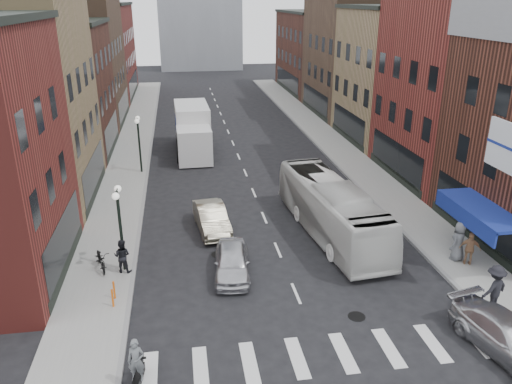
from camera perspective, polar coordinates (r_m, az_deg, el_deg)
The scene contains 28 objects.
ground at distance 21.08m, azimuth 5.24°, elevation -12.93°, with size 160.00×160.00×0.00m, color black.
sidewalk_left at distance 40.77m, azimuth -14.15°, elevation 3.91°, with size 3.00×74.00×0.15m, color gray.
sidewalk_right at distance 42.63m, azimuth 9.28°, elevation 5.04°, with size 3.00×74.00×0.15m, color gray.
curb_left at distance 40.68m, azimuth -12.04°, elevation 3.94°, with size 0.20×74.00×0.16m, color gray.
curb_right at distance 42.22m, azimuth 7.33°, elevation 4.88°, with size 0.20×74.00×0.16m, color gray.
crosswalk_stripes at distance 18.78m, azimuth 7.54°, elevation -17.98°, with size 12.00×2.20×0.01m, color silver.
bldg_left_mid_b at distance 42.68m, azimuth -23.41°, elevation 10.61°, with size 10.30×10.20×10.30m.
bldg_left_far_a at distance 53.13m, azimuth -20.93°, elevation 14.40°, with size 10.30×12.20×13.30m.
bldg_left_far_b at distance 66.95m, azimuth -18.54°, elevation 14.99°, with size 10.30×16.20×11.30m.
bldg_right_mid_a at distance 36.81m, azimuth 23.79°, elevation 12.28°, with size 10.30×10.20×14.30m.
bldg_right_mid_b at distance 45.70m, azimuth 16.89°, elevation 12.67°, with size 10.30×10.20×11.30m.
bldg_right_far_a at distance 55.69m, azimuth 12.06°, elevation 15.03°, with size 10.30×12.20×12.30m.
bldg_right_far_b at distance 69.00m, azimuth 7.83°, elevation 15.59°, with size 10.30×16.20×10.30m.
awning_blue at distance 25.31m, azimuth 24.04°, elevation -1.96°, with size 1.80×5.00×0.78m.
streetlamp_near at distance 22.85m, azimuth -15.38°, elevation -2.47°, with size 0.32×1.22×4.11m.
streetlamp_far at distance 36.08m, azimuth -13.28°, elevation 6.44°, with size 0.32×1.22×4.11m.
bike_rack at distance 21.58m, azimuth -15.99°, elevation -11.14°, with size 0.08×0.68×0.80m.
box_truck at distance 40.74m, azimuth -7.24°, elevation 6.97°, with size 2.77×8.64×3.74m.
motorcycle_rider at distance 17.12m, azimuth -13.43°, elevation -18.95°, with size 0.59×1.96×1.99m.
transit_bus at distance 26.55m, azimuth 8.60°, elevation -1.94°, with size 2.45×10.46×2.91m, color silver.
sedan_left_near at distance 22.86m, azimuth -2.77°, elevation -7.95°, with size 1.58×3.92×1.33m, color silver.
sedan_left_far at distance 27.13m, azimuth -5.09°, elevation -2.99°, with size 1.49×4.27×1.41m, color #B7AF95.
curb_car at distance 20.36m, azimuth 26.87°, elevation -14.59°, with size 1.88×4.62×1.34m, color #BCBCC1.
parked_bicycle at distance 24.21m, azimuth -17.30°, elevation -7.31°, with size 0.63×1.82×0.95m, color black.
ped_left_solo at distance 23.52m, azimuth -15.05°, elevation -7.07°, with size 0.77×0.44×1.59m, color black.
ped_right_a at distance 22.16m, azimuth 25.59°, elevation -9.89°, with size 1.27×0.63×1.96m, color black.
ped_right_b at distance 25.34m, azimuth 23.25°, elevation -5.97°, with size 0.95×0.48×1.62m, color #9B704E.
ped_right_c at distance 25.52m, azimuth 22.15°, elevation -5.24°, with size 0.93×0.61×1.91m, color #585B60.
Camera 1 is at (-4.55, -16.84, 11.84)m, focal length 35.00 mm.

